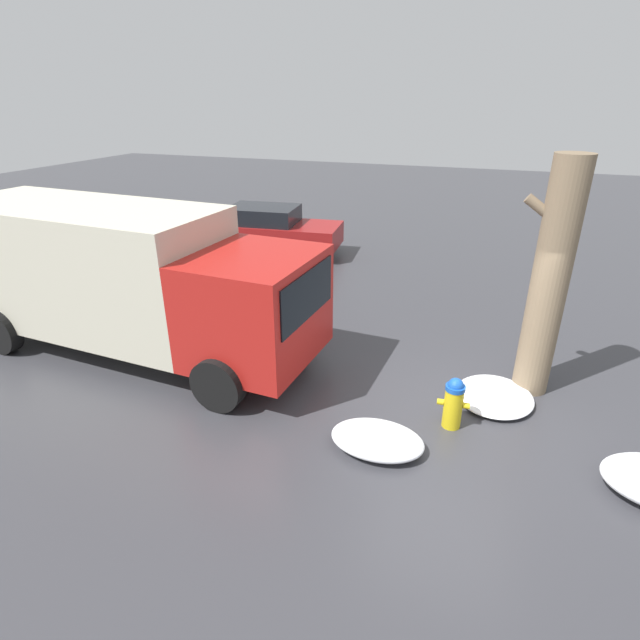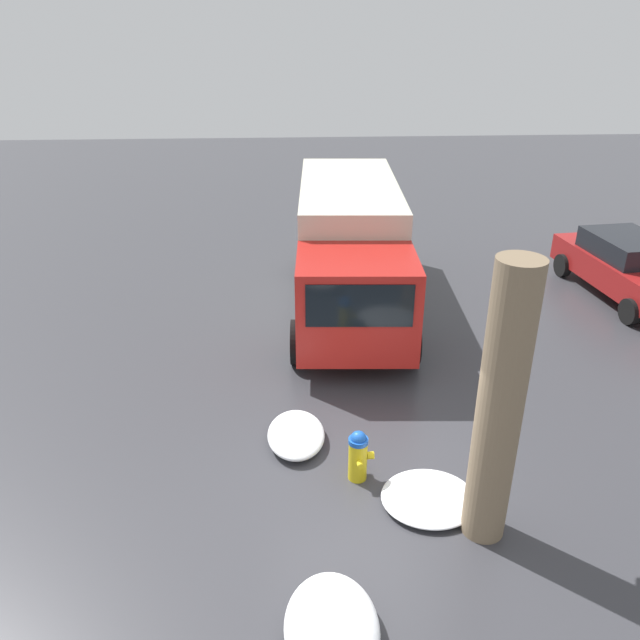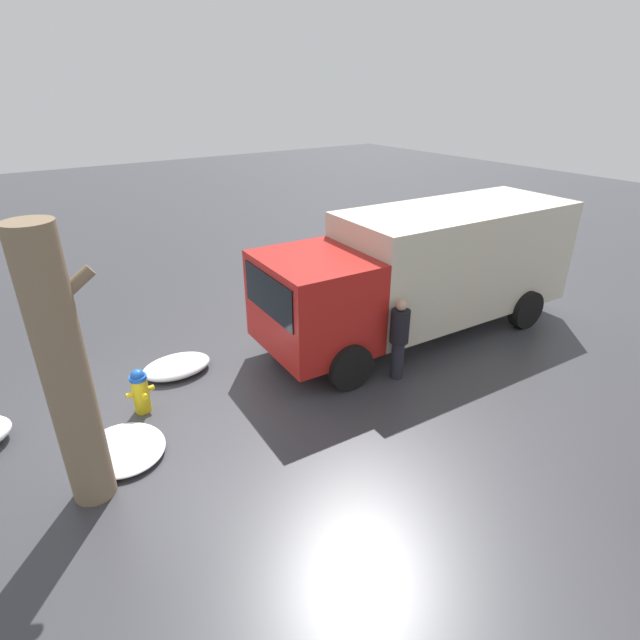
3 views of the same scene
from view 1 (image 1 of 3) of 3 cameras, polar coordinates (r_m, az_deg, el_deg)
ground_plane at (r=8.06m, az=14.69°, el=-11.59°), size 60.00×60.00×0.00m
fire_hydrant at (r=7.82m, az=15.02°, el=-9.04°), size 0.48×0.39×0.83m
tree_trunk at (r=8.62m, az=24.75°, el=4.04°), size 0.86×0.57×3.88m
delivery_truck at (r=10.11m, az=-21.79°, el=4.80°), size 7.51×2.85×2.77m
pedestrian at (r=10.21m, az=-8.87°, el=2.69°), size 0.36×0.36×1.65m
parked_car at (r=15.99m, az=-5.85°, el=10.27°), size 4.51×2.29×1.46m
snow_pile_curbside at (r=8.82m, az=19.28°, el=-8.18°), size 1.25×1.36×0.17m
snow_pile_by_tree at (r=7.35m, az=6.56°, el=-13.43°), size 1.34×0.93×0.28m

